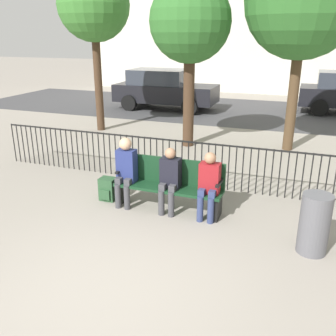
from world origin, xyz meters
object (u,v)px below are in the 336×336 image
object	(u,v)px
tree_1	(190,23)
tree_2	(304,0)
park_bench	(170,182)
seated_person_0	(126,168)
parked_car_0	(164,89)
seated_person_1	(170,177)
seated_person_2	(209,183)
tree_0	(94,6)
trash_bin	(314,224)
backpack	(108,189)

from	to	relation	value
tree_1	tree_2	size ratio (longest dim) A/B	0.84
park_bench	seated_person_0	size ratio (longest dim) A/B	1.53
tree_1	parked_car_0	world-z (taller)	tree_1
seated_person_1	seated_person_2	bearing A→B (deg)	-0.02
tree_0	tree_2	world-z (taller)	tree_2
seated_person_2	tree_1	size ratio (longest dim) A/B	0.27
tree_2	trash_bin	xyz separation A→B (m)	(0.64, -5.24, -3.31)
parked_car_0	trash_bin	world-z (taller)	parked_car_0
tree_1	trash_bin	xyz separation A→B (m)	(3.33, -4.68, -2.80)
tree_2	park_bench	bearing A→B (deg)	-111.27
tree_2	trash_bin	world-z (taller)	tree_2
parked_car_0	trash_bin	size ratio (longest dim) A/B	4.67
seated_person_0	seated_person_1	size ratio (longest dim) A/B	1.09
tree_2	tree_1	bearing A→B (deg)	-168.16
parked_car_0	trash_bin	xyz separation A→B (m)	(5.92, -9.61, -0.39)
seated_person_2	tree_0	distance (m)	7.62
park_bench	seated_person_2	bearing A→B (deg)	-10.08
seated_person_0	trash_bin	distance (m)	3.27
backpack	seated_person_0	bearing A→B (deg)	-8.44
park_bench	backpack	bearing A→B (deg)	-177.03
seated_person_1	backpack	world-z (taller)	seated_person_1
park_bench	trash_bin	world-z (taller)	park_bench
backpack	tree_2	size ratio (longest dim) A/B	0.08
tree_1	seated_person_2	bearing A→B (deg)	-68.38
seated_person_1	backpack	distance (m)	1.35
seated_person_2	tree_2	world-z (taller)	tree_2
seated_person_1	parked_car_0	bearing A→B (deg)	111.30
seated_person_2	seated_person_1	bearing A→B (deg)	179.98
backpack	parked_car_0	xyz separation A→B (m)	(-2.27, 9.02, 0.63)
seated_person_2	seated_person_0	bearing A→B (deg)	179.79
seated_person_2	parked_car_0	bearing A→B (deg)	115.01
park_bench	tree_1	xyz separation A→B (m)	(-0.90, 4.02, 2.75)
seated_person_1	seated_person_2	xyz separation A→B (m)	(0.70, -0.00, 0.00)
backpack	park_bench	bearing A→B (deg)	2.97
seated_person_2	tree_1	distance (m)	5.17
tree_0	parked_car_0	bearing A→B (deg)	81.06
park_bench	seated_person_2	xyz separation A→B (m)	(0.75, -0.13, 0.15)
seated_person_1	parked_car_0	distance (m)	9.75
seated_person_0	seated_person_1	distance (m)	0.85
tree_2	parked_car_0	distance (m)	7.45
park_bench	trash_bin	distance (m)	2.51
seated_person_1	tree_1	bearing A→B (deg)	102.87
backpack	trash_bin	size ratio (longest dim) A/B	0.49
tree_1	trash_bin	distance (m)	6.39
seated_person_2	parked_car_0	distance (m)	10.03
seated_person_1	tree_1	distance (m)	4.99
seated_person_0	seated_person_2	world-z (taller)	seated_person_0
seated_person_1	tree_2	xyz separation A→B (m)	(1.74, 4.71, 3.11)
seated_person_1	tree_0	xyz separation A→B (m)	(-4.20, 4.93, 3.13)
seated_person_0	seated_person_2	xyz separation A→B (m)	(1.54, -0.01, -0.06)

